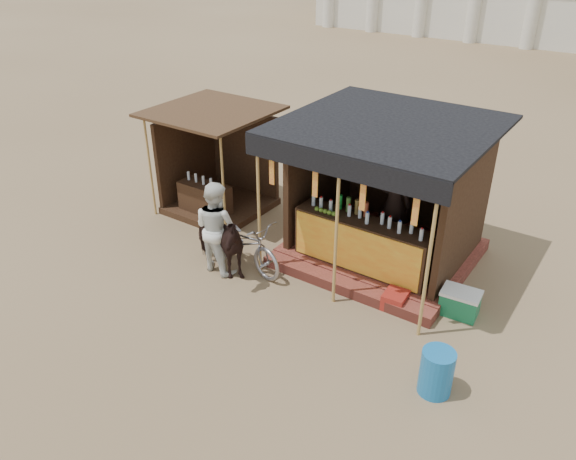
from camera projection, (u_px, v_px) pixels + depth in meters
The scene contains 9 objects.
ground at pixel (233, 327), 9.27m from camera, with size 120.00×120.00×0.00m, color #846B4C.
main_stall at pixel (384, 211), 10.70m from camera, with size 3.60×3.61×2.78m.
secondary_stall at pixel (214, 173), 12.76m from camera, with size 2.40×2.40×2.38m.
cow at pixel (217, 242), 10.42m from camera, with size 0.70×1.54×1.30m, color black.
motorbike at pixel (244, 242), 10.68m from camera, with size 0.69×1.99×1.05m, color gray.
bystander at pixel (216, 227), 10.40m from camera, with size 0.87×0.68×1.80m, color silver.
blue_barrel at pixel (436, 372), 7.84m from camera, with size 0.47×0.47×0.71m, color #1563A3.
red_crate at pixel (395, 300), 9.66m from camera, with size 0.38×0.44×0.30m, color maroon.
cooler at pixel (460, 303), 9.47m from camera, with size 0.67×0.49×0.46m.
Camera 1 is at (4.91, -5.53, 5.90)m, focal length 35.00 mm.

